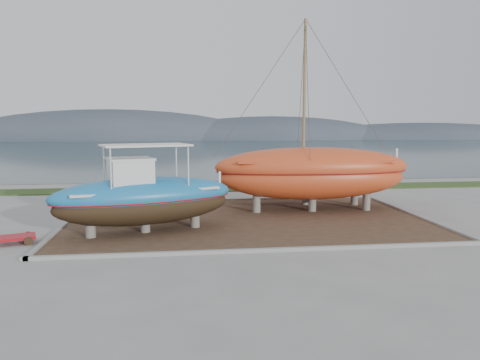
{
  "coord_description": "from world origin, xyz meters",
  "views": [
    {
      "loc": [
        -3.37,
        -19.66,
        5.05
      ],
      "look_at": [
        -0.39,
        4.0,
        2.11
      ],
      "focal_mm": 35.0,
      "sensor_mm": 36.0,
      "label": 1
    }
  ],
  "objects": [
    {
      "name": "curb_frame",
      "position": [
        0.0,
        4.0,
        0.07
      ],
      "size": [
        18.6,
        12.6,
        0.15
      ],
      "primitive_type": null,
      "color": "gray",
      "rests_on": "ground"
    },
    {
      "name": "blue_caique",
      "position": [
        -5.06,
        1.69,
        2.07
      ],
      "size": [
        8.74,
        5.02,
        4.02
      ],
      "primitive_type": null,
      "rotation": [
        0.0,
        0.0,
        0.31
      ],
      "color": "#1C74B3",
      "rests_on": "dirt_patch"
    },
    {
      "name": "mountain_ridge",
      "position": [
        0.0,
        125.0,
        0.0
      ],
      "size": [
        200.0,
        36.0,
        20.0
      ],
      "primitive_type": null,
      "color": "#333D49",
      "rests_on": "ground"
    },
    {
      "name": "white_dinghy",
      "position": [
        -5.25,
        4.71,
        0.73
      ],
      "size": [
        4.74,
        3.18,
        1.33
      ],
      "primitive_type": null,
      "rotation": [
        0.0,
        0.0,
        -0.38
      ],
      "color": "silver",
      "rests_on": "dirt_patch"
    },
    {
      "name": "orange_sailboat",
      "position": [
        3.94,
        5.69,
        5.33
      ],
      "size": [
        11.07,
        3.41,
        10.54
      ],
      "primitive_type": null,
      "rotation": [
        0.0,
        0.0,
        -0.01
      ],
      "color": "#C1431D",
      "rests_on": "dirt_patch"
    },
    {
      "name": "ground",
      "position": [
        0.0,
        0.0,
        0.0
      ],
      "size": [
        140.0,
        140.0,
        0.0
      ],
      "primitive_type": "plane",
      "color": "gray",
      "rests_on": "ground"
    },
    {
      "name": "orange_bare_hull",
      "position": [
        4.12,
        7.83,
        1.75
      ],
      "size": [
        10.67,
        4.52,
        3.39
      ],
      "primitive_type": null,
      "rotation": [
        0.0,
        0.0,
        -0.14
      ],
      "color": "#C1431D",
      "rests_on": "dirt_patch"
    },
    {
      "name": "red_trailer",
      "position": [
        -10.32,
        0.5,
        0.16
      ],
      "size": [
        2.57,
        1.83,
        0.33
      ],
      "primitive_type": null,
      "rotation": [
        0.0,
        0.0,
        0.32
      ],
      "color": "#AC131D",
      "rests_on": "ground"
    },
    {
      "name": "grass_strip",
      "position": [
        0.0,
        15.5,
        0.04
      ],
      "size": [
        44.0,
        3.0,
        0.08
      ],
      "primitive_type": "cube",
      "color": "#284219",
      "rests_on": "ground"
    },
    {
      "name": "dirt_patch",
      "position": [
        0.0,
        4.0,
        0.03
      ],
      "size": [
        18.0,
        12.0,
        0.06
      ],
      "primitive_type": "cube",
      "color": "#422D1E",
      "rests_on": "ground"
    },
    {
      "name": "sea",
      "position": [
        0.0,
        70.0,
        0.0
      ],
      "size": [
        260.0,
        100.0,
        0.04
      ],
      "primitive_type": null,
      "color": "#1B3236",
      "rests_on": "ground"
    }
  ]
}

